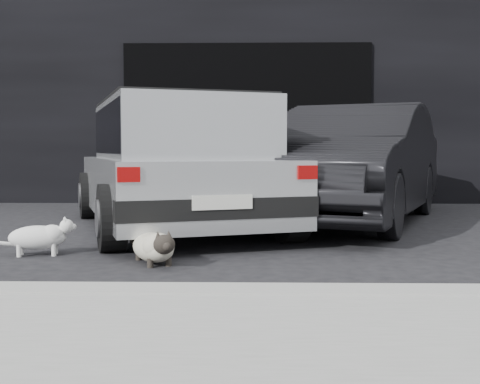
{
  "coord_description": "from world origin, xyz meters",
  "views": [
    {
      "loc": [
        1.1,
        -5.86,
        0.87
      ],
      "look_at": [
        1.0,
        -1.05,
        0.54
      ],
      "focal_mm": 45.0,
      "sensor_mm": 36.0,
      "label": 1
    }
  ],
  "objects_px": {
    "cat_siamese": "(155,247)",
    "silver_hatchback": "(175,159)",
    "second_car": "(353,163)",
    "cat_white": "(41,236)"
  },
  "relations": [
    {
      "from": "cat_siamese",
      "to": "silver_hatchback",
      "type": "bearing_deg",
      "value": -112.9
    },
    {
      "from": "silver_hatchback",
      "to": "cat_siamese",
      "type": "height_order",
      "value": "silver_hatchback"
    },
    {
      "from": "second_car",
      "to": "cat_white",
      "type": "bearing_deg",
      "value": -119.48
    },
    {
      "from": "second_car",
      "to": "cat_white",
      "type": "relative_size",
      "value": 6.39
    },
    {
      "from": "cat_siamese",
      "to": "second_car",
      "type": "bearing_deg",
      "value": -151.51
    },
    {
      "from": "second_car",
      "to": "cat_white",
      "type": "height_order",
      "value": "second_car"
    },
    {
      "from": "silver_hatchback",
      "to": "cat_siamese",
      "type": "relative_size",
      "value": 5.49
    },
    {
      "from": "silver_hatchback",
      "to": "cat_white",
      "type": "bearing_deg",
      "value": -137.98
    },
    {
      "from": "cat_siamese",
      "to": "cat_white",
      "type": "xyz_separation_m",
      "value": [
        -1.01,
        0.38,
        0.02
      ]
    },
    {
      "from": "silver_hatchback",
      "to": "second_car",
      "type": "height_order",
      "value": "second_car"
    }
  ]
}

